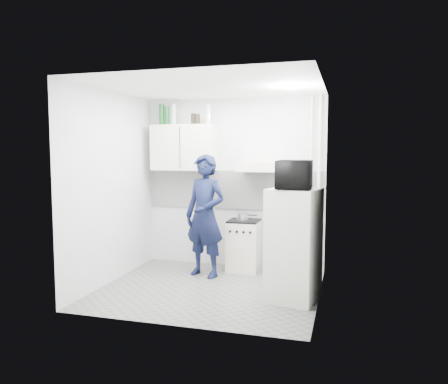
# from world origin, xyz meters

# --- Properties ---
(floor) EXTENTS (2.80, 2.80, 0.00)m
(floor) POSITION_xyz_m (0.00, 0.00, 0.00)
(floor) COLOR #63635E
(floor) RESTS_ON ground
(ceiling) EXTENTS (2.80, 2.80, 0.00)m
(ceiling) POSITION_xyz_m (0.00, 0.00, 2.60)
(ceiling) COLOR white
(ceiling) RESTS_ON wall_back
(wall_back) EXTENTS (2.80, 0.00, 2.80)m
(wall_back) POSITION_xyz_m (0.00, 1.25, 1.30)
(wall_back) COLOR silver
(wall_back) RESTS_ON floor
(wall_left) EXTENTS (0.00, 2.60, 2.60)m
(wall_left) POSITION_xyz_m (-1.40, 0.00, 1.30)
(wall_left) COLOR silver
(wall_left) RESTS_ON floor
(wall_right) EXTENTS (0.00, 2.60, 2.60)m
(wall_right) POSITION_xyz_m (1.40, 0.00, 1.30)
(wall_right) COLOR silver
(wall_right) RESTS_ON floor
(person) EXTENTS (0.74, 0.59, 1.75)m
(person) POSITION_xyz_m (-0.25, 0.58, 0.88)
(person) COLOR black
(person) RESTS_ON floor
(stove) EXTENTS (0.46, 0.46, 0.74)m
(stove) POSITION_xyz_m (0.23, 1.00, 0.37)
(stove) COLOR silver
(stove) RESTS_ON floor
(fridge) EXTENTS (0.66, 0.66, 1.35)m
(fridge) POSITION_xyz_m (1.10, -0.12, 0.68)
(fridge) COLOR silver
(fridge) RESTS_ON floor
(stove_top) EXTENTS (0.45, 0.45, 0.03)m
(stove_top) POSITION_xyz_m (0.23, 1.00, 0.76)
(stove_top) COLOR black
(stove_top) RESTS_ON stove
(saucepan) EXTENTS (0.17, 0.17, 0.09)m
(saucepan) POSITION_xyz_m (0.20, 1.01, 0.82)
(saucepan) COLOR silver
(saucepan) RESTS_ON stove_top
(microwave) EXTENTS (0.62, 0.44, 0.33)m
(microwave) POSITION_xyz_m (1.10, -0.12, 1.52)
(microwave) COLOR black
(microwave) RESTS_ON fridge
(bottle_a) EXTENTS (0.08, 0.08, 0.33)m
(bottle_a) POSITION_xyz_m (-1.12, 1.07, 2.37)
(bottle_a) COLOR #144C1E
(bottle_a) RESTS_ON upper_cabinet
(bottle_b) EXTENTS (0.08, 0.08, 0.29)m
(bottle_b) POSITION_xyz_m (-1.03, 1.07, 2.35)
(bottle_b) COLOR #144C1E
(bottle_b) RESTS_ON upper_cabinet
(bottle_c) EXTENTS (0.08, 0.08, 0.32)m
(bottle_c) POSITION_xyz_m (-0.92, 1.07, 2.36)
(bottle_c) COLOR #B2B7BC
(bottle_c) RESTS_ON upper_cabinet
(canister_a) EXTENTS (0.07, 0.07, 0.17)m
(canister_a) POSITION_xyz_m (-0.60, 1.07, 2.29)
(canister_a) COLOR black
(canister_a) RESTS_ON upper_cabinet
(canister_b) EXTENTS (0.08, 0.08, 0.16)m
(canister_b) POSITION_xyz_m (-0.53, 1.07, 2.28)
(canister_b) COLOR black
(canister_b) RESTS_ON upper_cabinet
(bottle_e) EXTENTS (0.07, 0.07, 0.29)m
(bottle_e) POSITION_xyz_m (-0.35, 1.07, 2.35)
(bottle_e) COLOR #B2B7BC
(bottle_e) RESTS_ON upper_cabinet
(upper_cabinet) EXTENTS (1.00, 0.35, 0.70)m
(upper_cabinet) POSITION_xyz_m (-0.75, 1.07, 1.85)
(upper_cabinet) COLOR silver
(upper_cabinet) RESTS_ON wall_back
(range_hood) EXTENTS (0.60, 0.50, 0.14)m
(range_hood) POSITION_xyz_m (0.45, 1.00, 1.57)
(range_hood) COLOR silver
(range_hood) RESTS_ON wall_back
(backsplash) EXTENTS (2.74, 0.03, 0.60)m
(backsplash) POSITION_xyz_m (0.00, 1.24, 1.20)
(backsplash) COLOR white
(backsplash) RESTS_ON wall_back
(pipe_a) EXTENTS (0.05, 0.05, 2.60)m
(pipe_a) POSITION_xyz_m (1.30, 1.17, 1.30)
(pipe_a) COLOR silver
(pipe_a) RESTS_ON floor
(pipe_b) EXTENTS (0.04, 0.04, 2.60)m
(pipe_b) POSITION_xyz_m (1.18, 1.17, 1.30)
(pipe_b) COLOR silver
(pipe_b) RESTS_ON floor
(ceiling_spot_fixture) EXTENTS (0.10, 0.10, 0.02)m
(ceiling_spot_fixture) POSITION_xyz_m (1.00, 0.20, 2.57)
(ceiling_spot_fixture) COLOR white
(ceiling_spot_fixture) RESTS_ON ceiling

